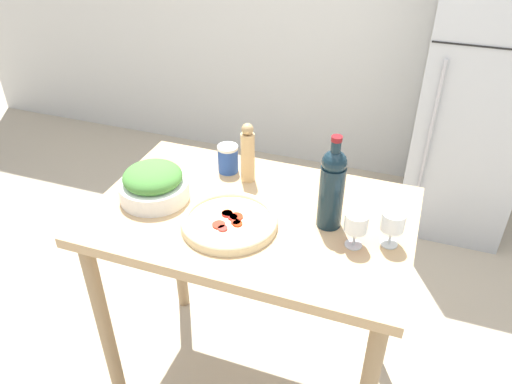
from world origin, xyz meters
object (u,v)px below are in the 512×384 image
(wine_glass_near, at_px, (356,224))
(wine_glass_far, at_px, (393,222))
(salt_canister, at_px, (228,159))
(wine_bottle, at_px, (332,187))
(salad_bowl, at_px, (154,184))
(homemade_pizza, at_px, (229,221))
(refrigerator, at_px, (476,94))
(pepper_mill, at_px, (248,154))

(wine_glass_near, bearing_deg, wine_glass_far, 22.45)
(salt_canister, bearing_deg, wine_bottle, -24.57)
(wine_bottle, relative_size, salad_bowl, 1.33)
(homemade_pizza, relative_size, salt_canister, 2.92)
(refrigerator, bearing_deg, wine_bottle, -107.60)
(wine_glass_near, relative_size, salt_canister, 1.10)
(salad_bowl, bearing_deg, pepper_mill, 39.78)
(wine_glass_far, bearing_deg, refrigerator, 79.63)
(refrigerator, bearing_deg, pepper_mill, -121.20)
(wine_bottle, xyz_separation_m, salad_bowl, (-0.64, -0.06, -0.09))
(refrigerator, bearing_deg, wine_glass_far, -100.37)
(refrigerator, xyz_separation_m, salt_canister, (-0.96, -1.40, 0.14))
(wine_bottle, bearing_deg, salad_bowl, -174.76)
(wine_bottle, distance_m, salad_bowl, 0.64)
(wine_glass_far, height_order, salt_canister, wine_glass_far)
(salad_bowl, bearing_deg, salt_canister, 55.70)
(refrigerator, bearing_deg, homemade_pizza, -115.52)
(refrigerator, distance_m, wine_bottle, 1.70)
(refrigerator, xyz_separation_m, wine_bottle, (-0.51, -1.60, 0.24))
(wine_bottle, distance_m, wine_glass_far, 0.22)
(wine_glass_near, relative_size, pepper_mill, 0.51)
(refrigerator, relative_size, salad_bowl, 6.68)
(wine_bottle, height_order, wine_glass_near, wine_bottle)
(wine_glass_far, distance_m, salt_canister, 0.71)
(pepper_mill, relative_size, homemade_pizza, 0.73)
(salad_bowl, height_order, homemade_pizza, salad_bowl)
(wine_glass_far, bearing_deg, pepper_mill, 159.59)
(refrigerator, height_order, wine_bottle, refrigerator)
(salad_bowl, bearing_deg, refrigerator, 55.46)
(salad_bowl, xyz_separation_m, salt_canister, (0.18, 0.27, -0.01))
(wine_bottle, height_order, pepper_mill, wine_bottle)
(wine_glass_near, relative_size, homemade_pizza, 0.38)
(pepper_mill, relative_size, salad_bowl, 0.95)
(homemade_pizza, height_order, salt_canister, salt_canister)
(wine_glass_near, xyz_separation_m, wine_glass_far, (0.11, 0.04, 0.00))
(wine_bottle, relative_size, wine_glass_far, 2.72)
(wine_bottle, relative_size, homemade_pizza, 1.03)
(refrigerator, height_order, pepper_mill, refrigerator)
(salad_bowl, relative_size, salt_canister, 2.25)
(wine_glass_near, bearing_deg, salt_canister, 152.47)
(wine_glass_near, height_order, salad_bowl, salad_bowl)
(pepper_mill, height_order, salt_canister, pepper_mill)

